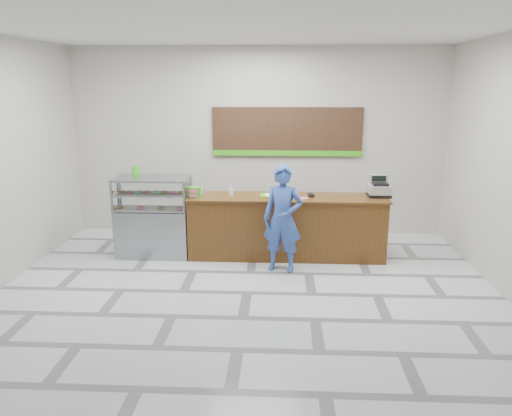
# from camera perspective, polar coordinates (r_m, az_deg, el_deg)

# --- Properties ---
(floor) EXTENTS (7.00, 7.00, 0.00)m
(floor) POSITION_cam_1_polar(r_m,az_deg,el_deg) (7.02, -1.02, -9.67)
(floor) COLOR silver
(floor) RESTS_ON ground
(back_wall) EXTENTS (7.00, 0.00, 7.00)m
(back_wall) POSITION_cam_1_polar(r_m,az_deg,el_deg) (9.48, 0.20, 7.55)
(back_wall) COLOR beige
(back_wall) RESTS_ON floor
(ceiling) EXTENTS (7.00, 7.00, 0.00)m
(ceiling) POSITION_cam_1_polar(r_m,az_deg,el_deg) (6.46, -1.16, 20.04)
(ceiling) COLOR silver
(ceiling) RESTS_ON back_wall
(sales_counter) EXTENTS (3.26, 0.76, 1.03)m
(sales_counter) POSITION_cam_1_polar(r_m,az_deg,el_deg) (8.29, 3.50, -2.14)
(sales_counter) COLOR brown
(sales_counter) RESTS_ON floor
(display_case) EXTENTS (1.22, 0.72, 1.33)m
(display_case) POSITION_cam_1_polar(r_m,az_deg,el_deg) (8.52, -11.59, -0.85)
(display_case) COLOR gray
(display_case) RESTS_ON floor
(menu_board) EXTENTS (2.80, 0.06, 0.90)m
(menu_board) POSITION_cam_1_polar(r_m,az_deg,el_deg) (9.41, 3.57, 8.60)
(menu_board) COLOR black
(menu_board) RESTS_ON back_wall
(cash_register) EXTENTS (0.37, 0.39, 0.34)m
(cash_register) POSITION_cam_1_polar(r_m,az_deg,el_deg) (8.39, 13.87, 2.17)
(cash_register) COLOR black
(cash_register) RESTS_ON sales_counter
(card_terminal) EXTENTS (0.11, 0.18, 0.04)m
(card_terminal) POSITION_cam_1_polar(r_m,az_deg,el_deg) (8.20, 6.30, 1.48)
(card_terminal) COLOR black
(card_terminal) RESTS_ON sales_counter
(serving_tray) EXTENTS (0.42, 0.32, 0.02)m
(serving_tray) POSITION_cam_1_polar(r_m,az_deg,el_deg) (8.19, 1.91, 1.46)
(serving_tray) COLOR #5AB910
(serving_tray) RESTS_ON sales_counter
(napkin_box) EXTENTS (0.17, 0.17, 0.13)m
(napkin_box) POSITION_cam_1_polar(r_m,az_deg,el_deg) (8.32, -6.84, 1.95)
(napkin_box) COLOR white
(napkin_box) RESTS_ON sales_counter
(straw_cup) EXTENTS (0.08, 0.08, 0.11)m
(straw_cup) POSITION_cam_1_polar(r_m,az_deg,el_deg) (8.21, -2.86, 1.81)
(straw_cup) COLOR silver
(straw_cup) RESTS_ON sales_counter
(promo_box) EXTENTS (0.20, 0.14, 0.17)m
(promo_box) POSITION_cam_1_polar(r_m,az_deg,el_deg) (8.14, -7.05, 1.82)
(promo_box) COLOR #3CB717
(promo_box) RESTS_ON sales_counter
(donut_decal) EXTENTS (0.17, 0.17, 0.00)m
(donut_decal) POSITION_cam_1_polar(r_m,az_deg,el_deg) (8.06, 5.40, 1.14)
(donut_decal) COLOR pink
(donut_decal) RESTS_ON sales_counter
(green_cup_left) EXTENTS (0.09, 0.09, 0.14)m
(green_cup_left) POSITION_cam_1_polar(r_m,az_deg,el_deg) (8.70, -13.70, 4.23)
(green_cup_left) COLOR #3CB717
(green_cup_left) RESTS_ON display_case
(green_cup_right) EXTENTS (0.09, 0.09, 0.14)m
(green_cup_right) POSITION_cam_1_polar(r_m,az_deg,el_deg) (8.71, -13.47, 4.25)
(green_cup_right) COLOR #3CB717
(green_cup_right) RESTS_ON display_case
(customer) EXTENTS (0.67, 0.50, 1.65)m
(customer) POSITION_cam_1_polar(r_m,az_deg,el_deg) (7.59, 3.07, -1.23)
(customer) COLOR #3252A4
(customer) RESTS_ON floor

